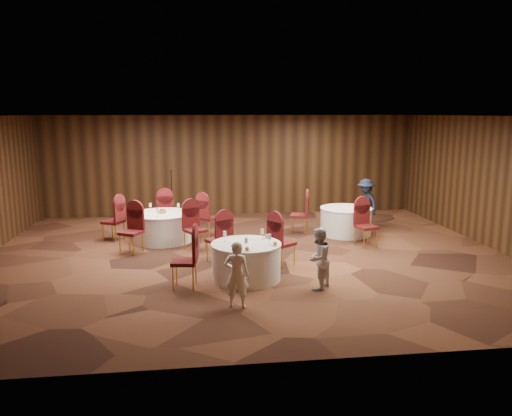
{
  "coord_description": "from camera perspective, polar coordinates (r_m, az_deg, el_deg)",
  "views": [
    {
      "loc": [
        -1.23,
        -11.06,
        3.28
      ],
      "look_at": [
        0.2,
        0.2,
        1.1
      ],
      "focal_mm": 35.0,
      "sensor_mm": 36.0,
      "label": 1
    }
  ],
  "objects": [
    {
      "name": "man_c",
      "position": [
        14.77,
        12.43,
        0.56
      ],
      "size": [
        0.78,
        1.02,
        1.4
      ],
      "primitive_type": "imported",
      "rotation": [
        0.0,
        0.0,
        5.03
      ],
      "color": "black",
      "rests_on": "ground"
    },
    {
      "name": "tabletop_right",
      "position": [
        13.51,
        11.4,
        0.5
      ],
      "size": [
        0.08,
        0.08,
        0.22
      ],
      "color": "silver",
      "rests_on": "table_right"
    },
    {
      "name": "chairs_left",
      "position": [
        13.06,
        -10.56,
        -1.6
      ],
      "size": [
        3.2,
        2.91,
        1.0
      ],
      "color": "#450F0D",
      "rests_on": "ground"
    },
    {
      "name": "tabletop_left",
      "position": [
        13.01,
        -10.69,
        -0.22
      ],
      "size": [
        0.8,
        0.76,
        0.22
      ],
      "color": "silver",
      "rests_on": "table_left"
    },
    {
      "name": "table_left",
      "position": [
        13.1,
        -10.63,
        -2.13
      ],
      "size": [
        1.55,
        1.55,
        0.74
      ],
      "color": "silver",
      "rests_on": "ground"
    },
    {
      "name": "room_shell",
      "position": [
        11.2,
        -0.89,
        4.13
      ],
      "size": [
        12.0,
        12.0,
        12.0
      ],
      "color": "silver",
      "rests_on": "ground"
    },
    {
      "name": "woman_a",
      "position": [
        8.51,
        -2.22,
        -7.61
      ],
      "size": [
        0.48,
        0.37,
        1.16
      ],
      "primitive_type": "imported",
      "rotation": [
        0.0,
        0.0,
        2.9
      ],
      "color": "white",
      "rests_on": "ground"
    },
    {
      "name": "mic_stand",
      "position": [
        15.36,
        -9.56,
        0.15
      ],
      "size": [
        0.24,
        0.24,
        1.59
      ],
      "color": "black",
      "rests_on": "ground"
    },
    {
      "name": "tabletop_main",
      "position": [
        9.77,
        0.09,
        -3.61
      ],
      "size": [
        1.06,
        1.07,
        0.22
      ],
      "color": "silver",
      "rests_on": "table_main"
    },
    {
      "name": "table_main",
      "position": [
        9.95,
        -1.13,
        -6.09
      ],
      "size": [
        1.39,
        1.39,
        0.74
      ],
      "color": "silver",
      "rests_on": "ground"
    },
    {
      "name": "ground",
      "position": [
        11.6,
        -0.86,
        -5.55
      ],
      "size": [
        12.0,
        12.0,
        0.0
      ],
      "primitive_type": "plane",
      "color": "black",
      "rests_on": "ground"
    },
    {
      "name": "chairs_main",
      "position": [
        10.48,
        -2.97,
        -4.52
      ],
      "size": [
        2.75,
        2.16,
        1.0
      ],
      "color": "#450F0D",
      "rests_on": "ground"
    },
    {
      "name": "woman_b",
      "position": [
        9.44,
        7.12,
        -5.75
      ],
      "size": [
        0.71,
        0.73,
        1.18
      ],
      "primitive_type": "imported",
      "rotation": [
        0.0,
        0.0,
        4.0
      ],
      "color": "silver",
      "rests_on": "ground"
    },
    {
      "name": "chairs_right",
      "position": [
        13.19,
        8.57,
        -1.42
      ],
      "size": [
        2.02,
        2.24,
        1.0
      ],
      "color": "#450F0D",
      "rests_on": "ground"
    },
    {
      "name": "table_right",
      "position": [
        13.79,
        10.22,
        -1.46
      ],
      "size": [
        1.4,
        1.4,
        0.74
      ],
      "color": "silver",
      "rests_on": "ground"
    }
  ]
}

